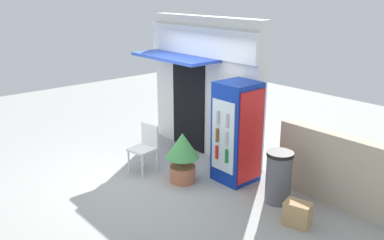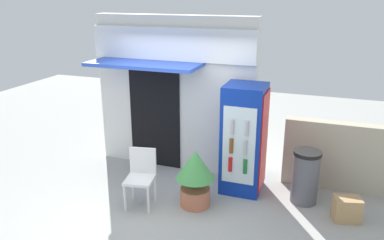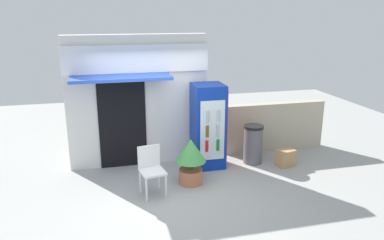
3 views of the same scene
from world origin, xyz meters
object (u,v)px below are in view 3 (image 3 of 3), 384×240
at_px(potted_plant_near_shop, 191,158).
at_px(trash_bin, 253,144).
at_px(cardboard_box, 286,158).
at_px(plastic_chair, 151,167).
at_px(drink_cooler, 208,126).

xyz_separation_m(potted_plant_near_shop, trash_bin, (1.59, 0.69, -0.10)).
relative_size(potted_plant_near_shop, trash_bin, 1.06).
relative_size(trash_bin, cardboard_box, 2.30).
bearing_deg(potted_plant_near_shop, plastic_chair, -163.92).
distance_m(plastic_chair, potted_plant_near_shop, 0.84).
height_order(potted_plant_near_shop, cardboard_box, potted_plant_near_shop).
distance_m(drink_cooler, plastic_chair, 1.74).
distance_m(drink_cooler, potted_plant_near_shop, 1.03).
xyz_separation_m(plastic_chair, cardboard_box, (3.02, 0.57, -0.34)).
height_order(drink_cooler, potted_plant_near_shop, drink_cooler).
height_order(potted_plant_near_shop, trash_bin, potted_plant_near_shop).
height_order(trash_bin, cardboard_box, trash_bin).
xyz_separation_m(plastic_chair, trash_bin, (2.39, 0.92, -0.09)).
xyz_separation_m(drink_cooler, trash_bin, (1.01, -0.08, -0.47)).
distance_m(plastic_chair, cardboard_box, 3.09).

